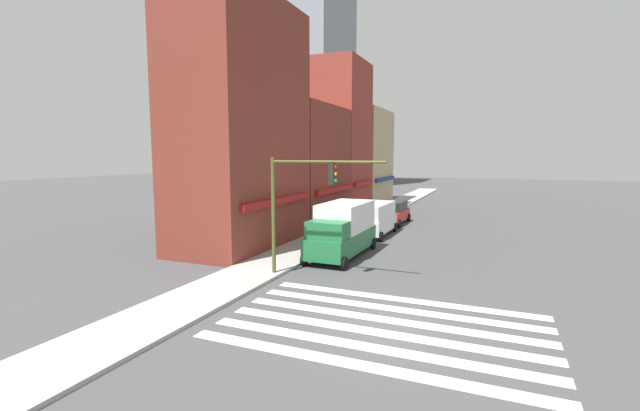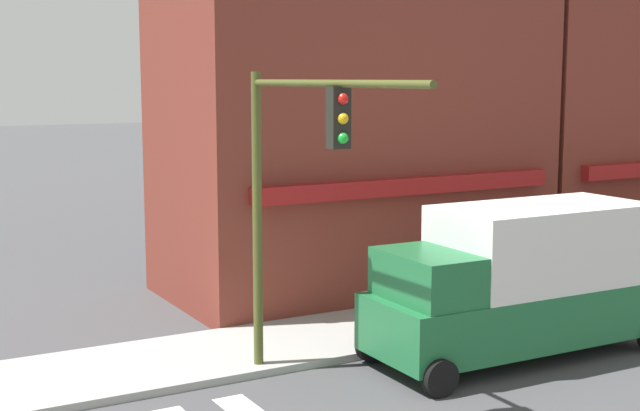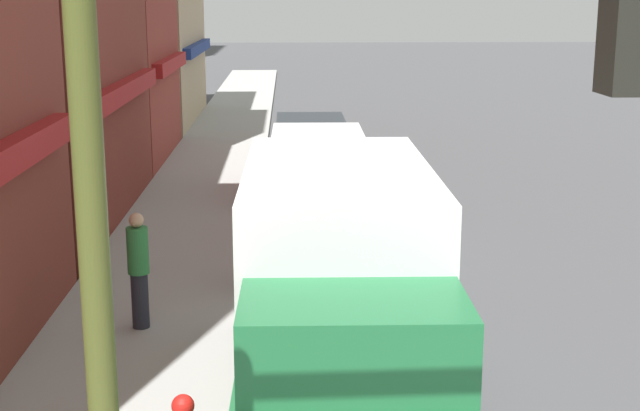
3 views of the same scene
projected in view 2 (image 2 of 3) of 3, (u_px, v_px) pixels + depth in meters
The scene contains 5 objects.
sidewalk_left at pixel (32, 385), 16.03m from camera, with size 120.00×3.00×0.15m.
traffic_signal at pixel (291, 172), 15.27m from camera, with size 0.32×5.52×5.67m.
box_truck_green at pixel (520, 279), 17.73m from camera, with size 6.23×2.42×3.04m.
pedestrian_green_top at pixel (530, 264), 21.60m from camera, with size 0.32×0.32×1.77m.
fire_hydrant at pixel (415, 315), 18.68m from camera, with size 0.24×0.24×0.84m.
Camera 2 is at (-2.98, -8.48, 5.55)m, focal length 50.00 mm.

